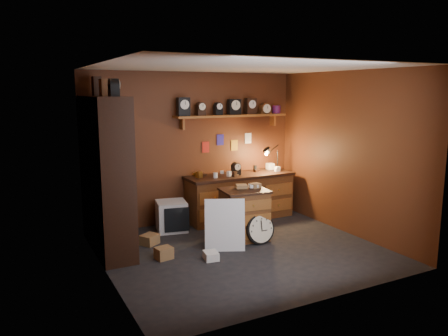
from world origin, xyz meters
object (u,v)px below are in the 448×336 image
(shelving_unit, at_px, (104,168))
(big_round_clock, at_px, (260,229))
(low_cabinet, at_px, (244,212))
(workbench, at_px, (240,194))

(shelving_unit, distance_m, big_round_clock, 2.56)
(low_cabinet, bearing_deg, shelving_unit, 172.04)
(shelving_unit, distance_m, low_cabinet, 2.30)
(workbench, xyz_separation_m, low_cabinet, (-0.50, -1.03, -0.03))
(workbench, bearing_deg, big_round_clock, -106.04)
(shelving_unit, xyz_separation_m, big_round_clock, (2.19, -0.84, -1.02))
(workbench, distance_m, low_cabinet, 1.14)
(shelving_unit, relative_size, big_round_clock, 5.34)
(low_cabinet, bearing_deg, workbench, 70.51)
(workbench, distance_m, big_round_clock, 1.41)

